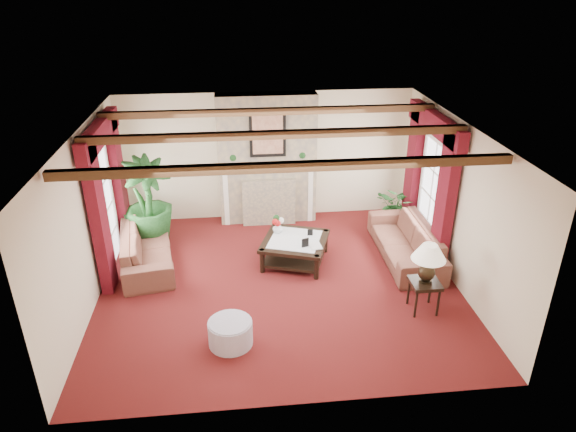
{
  "coord_description": "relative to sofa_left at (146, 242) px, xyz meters",
  "views": [
    {
      "loc": [
        -0.64,
        -7.43,
        4.87
      ],
      "look_at": [
        0.2,
        0.4,
        1.08
      ],
      "focal_mm": 32.0,
      "sensor_mm": 36.0,
      "label": 1
    }
  ],
  "objects": [
    {
      "name": "book",
      "position": [
        2.92,
        -0.57,
        0.17
      ],
      "size": [
        0.2,
        0.06,
        0.27
      ],
      "primitive_type": "imported",
      "rotation": [
        0.0,
        0.0,
        0.09
      ],
      "color": "black",
      "rests_on": "coffee_table"
    },
    {
      "name": "right_wall",
      "position": [
        5.34,
        -0.95,
        0.92
      ],
      "size": [
        0.02,
        5.5,
        2.7
      ],
      "primitive_type": "cube",
      "color": "beige",
      "rests_on": "ground"
    },
    {
      "name": "french_door_right",
      "position": [
        5.31,
        0.05,
        1.7
      ],
      "size": [
        0.1,
        1.1,
        2.16
      ],
      "primitive_type": null,
      "color": "white",
      "rests_on": "ground"
    },
    {
      "name": "flower_vase",
      "position": [
        2.41,
        0.05,
        0.13
      ],
      "size": [
        0.26,
        0.26,
        0.19
      ],
      "primitive_type": "imported",
      "rotation": [
        0.0,
        0.0,
        -0.17
      ],
      "color": "silver",
      "rests_on": "coffee_table"
    },
    {
      "name": "ottoman",
      "position": [
        1.5,
        -2.46,
        -0.24
      ],
      "size": [
        0.64,
        0.64,
        0.37
      ],
      "primitive_type": "cylinder",
      "color": "#A299AD",
      "rests_on": "ground"
    },
    {
      "name": "table_lamp",
      "position": [
        4.52,
        -1.95,
        0.43
      ],
      "size": [
        0.52,
        0.52,
        0.67
      ],
      "primitive_type": null,
      "color": "black",
      "rests_on": "side_table"
    },
    {
      "name": "ceiling",
      "position": [
        2.34,
        -0.95,
        2.27
      ],
      "size": [
        6.0,
        6.0,
        0.0
      ],
      "primitive_type": "plane",
      "rotation": [
        3.14,
        0.0,
        0.0
      ],
      "color": "white",
      "rests_on": "floor"
    },
    {
      "name": "small_plant",
      "position": [
        4.97,
        0.89,
        -0.07
      ],
      "size": [
        1.72,
        1.72,
        0.72
      ],
      "primitive_type": "imported",
      "rotation": [
        0.0,
        0.0,
        -0.93
      ],
      "color": "black",
      "rests_on": "ground"
    },
    {
      "name": "left_wall",
      "position": [
        -0.66,
        -0.95,
        0.92
      ],
      "size": [
        0.02,
        5.5,
        2.7
      ],
      "primitive_type": "cube",
      "color": "beige",
      "rests_on": "ground"
    },
    {
      "name": "photo_frame_b",
      "position": [
        2.99,
        -0.14,
        0.09
      ],
      "size": [
        0.1,
        0.02,
        0.13
      ],
      "primitive_type": null,
      "rotation": [
        0.0,
        0.0,
        -0.04
      ],
      "color": "black",
      "rests_on": "coffee_table"
    },
    {
      "name": "ceiling_beams",
      "position": [
        2.34,
        -0.95,
        2.21
      ],
      "size": [
        6.0,
        3.0,
        0.12
      ],
      "primitive_type": null,
      "color": "#3E2313",
      "rests_on": "ceiling"
    },
    {
      "name": "potted_palm",
      "position": [
        -0.04,
        0.84,
        0.05
      ],
      "size": [
        2.55,
        2.6,
        0.96
      ],
      "primitive_type": "imported",
      "rotation": [
        0.0,
        0.0,
        0.59
      ],
      "color": "black",
      "rests_on": "ground"
    },
    {
      "name": "back_wall",
      "position": [
        2.34,
        1.8,
        0.92
      ],
      "size": [
        6.0,
        0.02,
        2.7
      ],
      "primitive_type": "cube",
      "color": "beige",
      "rests_on": "ground"
    },
    {
      "name": "curtains_right",
      "position": [
        5.2,
        0.05,
        2.12
      ],
      "size": [
        0.2,
        2.4,
        2.55
      ],
      "primitive_type": null,
      "color": "#4D0A16",
      "rests_on": "ground"
    },
    {
      "name": "coffee_table",
      "position": [
        2.69,
        -0.26,
        -0.2
      ],
      "size": [
        1.42,
        1.42,
        0.46
      ],
      "primitive_type": null,
      "rotation": [
        0.0,
        0.0,
        -0.33
      ],
      "color": "black",
      "rests_on": "ground"
    },
    {
      "name": "sofa_left",
      "position": [
        0.0,
        0.0,
        0.0
      ],
      "size": [
        2.38,
        1.33,
        0.85
      ],
      "primitive_type": "imported",
      "rotation": [
        0.0,
        0.0,
        1.73
      ],
      "color": "#3F111B",
      "rests_on": "ground"
    },
    {
      "name": "floor",
      "position": [
        2.34,
        -0.95,
        -0.43
      ],
      "size": [
        6.0,
        6.0,
        0.0
      ],
      "primitive_type": "plane",
      "color": "#4E0D11",
      "rests_on": "ground"
    },
    {
      "name": "french_door_left",
      "position": [
        -0.63,
        0.05,
        1.7
      ],
      "size": [
        0.1,
        1.1,
        2.16
      ],
      "primitive_type": null,
      "color": "white",
      "rests_on": "ground"
    },
    {
      "name": "fireplace",
      "position": [
        2.34,
        1.6,
        2.27
      ],
      "size": [
        2.0,
        0.52,
        2.7
      ],
      "primitive_type": null,
      "color": "tan",
      "rests_on": "ground"
    },
    {
      "name": "curtains_left",
      "position": [
        -0.52,
        0.05,
        2.12
      ],
      "size": [
        0.2,
        2.4,
        2.55
      ],
      "primitive_type": null,
      "color": "#4D0A16",
      "rests_on": "ground"
    },
    {
      "name": "sofa_right",
      "position": [
        4.75,
        -0.32,
        0.01
      ],
      "size": [
        2.26,
        0.69,
        0.88
      ],
      "primitive_type": "imported",
      "rotation": [
        0.0,
        0.0,
        -1.58
      ],
      "color": "#3F111B",
      "rests_on": "ground"
    },
    {
      "name": "side_table",
      "position": [
        4.52,
        -1.95,
        -0.16
      ],
      "size": [
        0.49,
        0.49,
        0.52
      ],
      "primitive_type": null,
      "rotation": [
        0.0,
        0.0,
        0.11
      ],
      "color": "black",
      "rests_on": "ground"
    },
    {
      "name": "photo_frame_a",
      "position": [
        2.84,
        -0.56,
        0.12
      ],
      "size": [
        0.13,
        0.06,
        0.17
      ],
      "primitive_type": null,
      "rotation": [
        0.0,
        0.0,
        0.35
      ],
      "color": "black",
      "rests_on": "coffee_table"
    }
  ]
}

